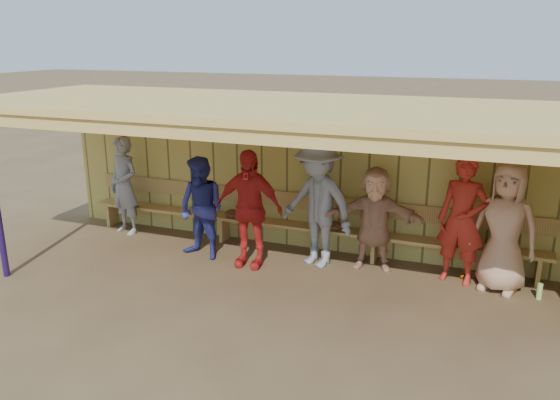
# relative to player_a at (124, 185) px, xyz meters

# --- Properties ---
(ground) EXTENTS (90.00, 90.00, 0.00)m
(ground) POSITION_rel_player_a_xyz_m (3.09, -0.81, -0.86)
(ground) COLOR brown
(ground) RESTS_ON ground
(player_a) EXTENTS (0.72, 0.58, 1.73)m
(player_a) POSITION_rel_player_a_xyz_m (0.00, 0.00, 0.00)
(player_a) COLOR gray
(player_a) RESTS_ON ground
(player_c) EXTENTS (0.89, 0.76, 1.61)m
(player_c) POSITION_rel_player_a_xyz_m (1.83, -0.54, -0.06)
(player_c) COLOR navy
(player_c) RESTS_ON ground
(player_d) EXTENTS (1.06, 0.46, 1.79)m
(player_d) POSITION_rel_player_a_xyz_m (2.63, -0.56, 0.03)
(player_d) COLOR red
(player_d) RESTS_ON ground
(player_e) EXTENTS (1.42, 1.12, 1.93)m
(player_e) POSITION_rel_player_a_xyz_m (3.58, -0.17, 0.10)
(player_e) COLOR gray
(player_e) RESTS_ON ground
(player_f) EXTENTS (1.49, 0.65, 1.56)m
(player_f) POSITION_rel_player_a_xyz_m (4.40, 0.00, -0.09)
(player_f) COLOR #DFA37D
(player_f) RESTS_ON ground
(player_g) EXTENTS (0.73, 0.56, 1.82)m
(player_g) POSITION_rel_player_a_xyz_m (5.63, -0.04, 0.04)
(player_g) COLOR #B5281D
(player_g) RESTS_ON ground
(player_h) EXTENTS (1.00, 0.80, 1.79)m
(player_h) POSITION_rel_player_a_xyz_m (6.18, -0.13, 0.03)
(player_h) COLOR tan
(player_h) RESTS_ON ground
(dugout_structure) EXTENTS (8.80, 3.20, 2.50)m
(dugout_structure) POSITION_rel_player_a_xyz_m (3.48, -0.12, 0.83)
(dugout_structure) COLOR #C8B455
(dugout_structure) RESTS_ON ground
(bench) EXTENTS (7.60, 0.34, 0.93)m
(bench) POSITION_rel_player_a_xyz_m (3.09, 0.31, -0.34)
(bench) COLOR tan
(bench) RESTS_ON ground
(dugout_equipment) EXTENTS (5.46, 0.62, 0.80)m
(dugout_equipment) POSITION_rel_player_a_xyz_m (3.12, 0.18, -0.37)
(dugout_equipment) COLOR orange
(dugout_equipment) RESTS_ON ground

